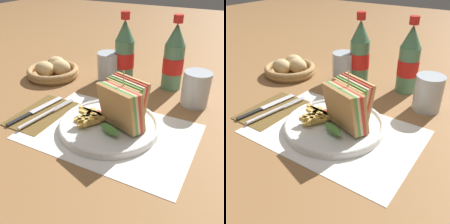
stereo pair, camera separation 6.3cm
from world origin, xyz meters
TOP-DOWN VIEW (x-y plane):
  - ground_plane at (0.00, 0.00)m, footprint 4.00×4.00m
  - placemat at (-0.01, -0.01)m, footprint 0.42×0.28m
  - plate_main at (-0.02, -0.00)m, footprint 0.26×0.26m
  - club_sandwich at (0.02, 0.01)m, footprint 0.13×0.13m
  - fries_pile at (-0.06, -0.02)m, footprint 0.09×0.09m
  - ketchup_blob at (-0.06, 0.01)m, footprint 0.04×0.03m
  - napkin at (-0.22, -0.02)m, footprint 0.12×0.20m
  - fork at (-0.20, -0.04)m, footprint 0.04×0.20m
  - knife at (-0.24, -0.03)m, footprint 0.04×0.19m
  - coke_bottle_near at (-0.11, 0.29)m, footprint 0.07×0.07m
  - coke_bottle_far at (0.05, 0.31)m, footprint 0.07×0.07m
  - glass_near at (0.14, 0.23)m, footprint 0.08×0.08m
  - glass_far at (-0.16, 0.27)m, footprint 0.08×0.08m
  - bread_basket at (-0.36, 0.21)m, footprint 0.19×0.19m

SIDE VIEW (x-z plane):
  - ground_plane at x=0.00m, z-range 0.00..0.00m
  - placemat at x=-0.01m, z-range 0.00..0.00m
  - napkin at x=-0.22m, z-range 0.00..0.00m
  - knife at x=-0.24m, z-range 0.00..0.01m
  - fork at x=-0.20m, z-range 0.00..0.01m
  - plate_main at x=-0.02m, z-range 0.00..0.02m
  - bread_basket at x=-0.36m, z-range -0.01..0.06m
  - ketchup_blob at x=-0.06m, z-range 0.02..0.03m
  - fries_pile at x=-0.06m, z-range 0.02..0.04m
  - glass_near at x=0.14m, z-range -0.01..0.10m
  - glass_far at x=-0.16m, z-range -0.01..0.10m
  - club_sandwich at x=0.02m, z-range 0.00..0.14m
  - coke_bottle_near at x=-0.11m, z-range -0.02..0.22m
  - coke_bottle_far at x=0.05m, z-range -0.02..0.22m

